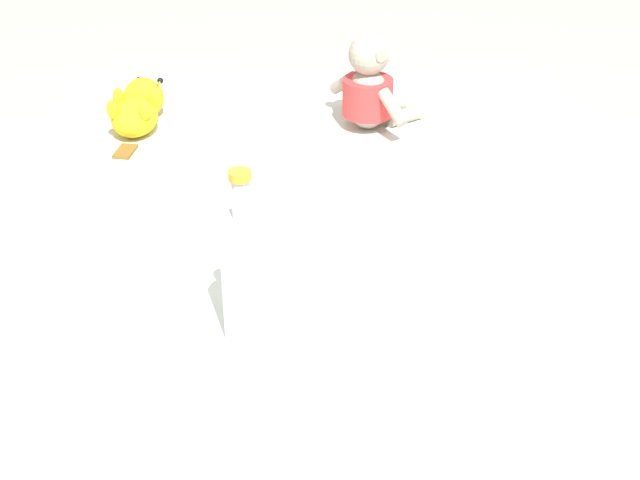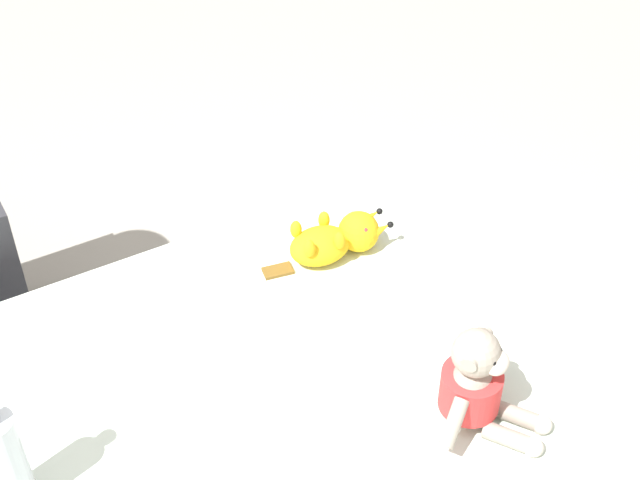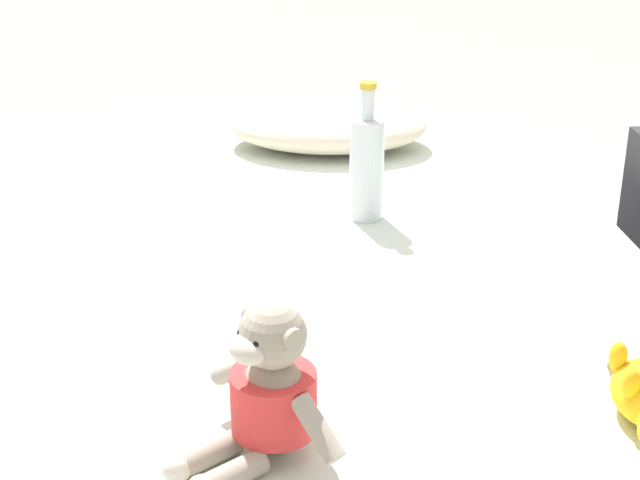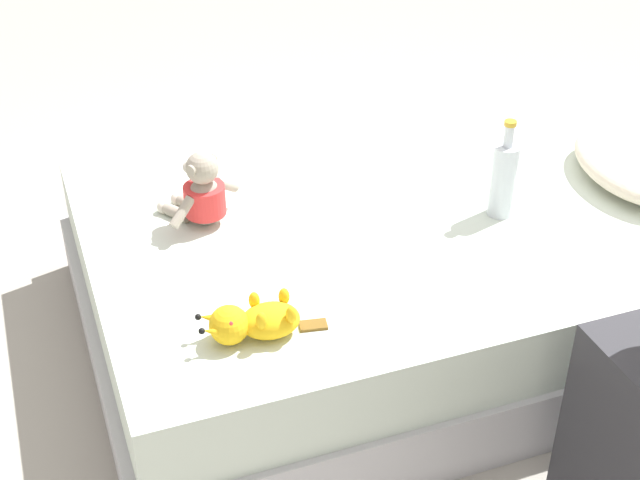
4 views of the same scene
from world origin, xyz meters
The scene contains 6 objects.
ground_plane centered at (0.00, 0.00, 0.00)m, with size 16.00×16.00×0.00m, color #9E998E.
bed centered at (0.00, 0.00, 0.21)m, with size 1.37×2.03×0.43m.
pillow centered at (0.09, 0.73, 0.49)m, with size 0.58×0.43×0.12m.
plush_monkey centered at (-0.14, -0.62, 0.52)m, with size 0.25×0.25×0.24m.
plush_yellow_creature centered at (0.43, -0.64, 0.47)m, with size 0.12×0.33×0.10m.
glass_bottle centered at (0.13, 0.23, 0.55)m, with size 0.08×0.08×0.31m.
Camera 4 is at (2.13, -1.08, 1.87)m, focal length 51.02 mm.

